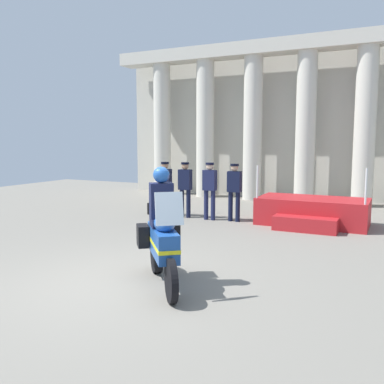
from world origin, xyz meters
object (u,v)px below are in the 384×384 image
Objects in this scene: officer_in_row_1 at (185,185)px; briefcase_on_ground at (151,208)px; officer_in_row_0 at (165,184)px; officer_in_row_2 at (210,186)px; reviewing_stand at (312,212)px; officer_in_row_3 at (234,188)px; motorcycle_with_rider at (162,236)px.

briefcase_on_ground is (-1.25, 0.09, -0.80)m from officer_in_row_1.
officer_in_row_1 is at bearing 175.99° from officer_in_row_0.
reviewing_stand is at bearing -170.76° from officer_in_row_2.
officer_in_row_1 reaches higher than officer_in_row_3.
officer_in_row_3 is at bearing 149.61° from motorcycle_with_rider.
officer_in_row_2 is 4.65× the size of briefcase_on_ground.
motorcycle_with_rider is (1.58, -5.48, -0.19)m from officer_in_row_2.
officer_in_row_3 reaches higher than reviewing_stand.
reviewing_stand is at bearing -175.29° from officer_in_row_0.
officer_in_row_2 is at bearing 176.17° from officer_in_row_0.
officer_in_row_3 is at bearing -0.69° from briefcase_on_ground.
briefcase_on_ground is (-3.65, 5.61, -0.61)m from motorcycle_with_rider.
reviewing_stand is 1.54× the size of motorcycle_with_rider.
reviewing_stand is at bearing 4.56° from briefcase_on_ground.
officer_in_row_1 reaches higher than reviewing_stand.
officer_in_row_0 is 4.60× the size of briefcase_on_ground.
reviewing_stand is 4.43m from officer_in_row_0.
officer_in_row_2 is at bearing -3.48° from briefcase_on_ground.
officer_in_row_2 is 0.88× the size of motorcycle_with_rider.
motorcycle_with_rider is 5.28× the size of briefcase_on_ground.
officer_in_row_0 is 1.53m from officer_in_row_2.
reviewing_stand is 1.76× the size of officer_in_row_3.
officer_in_row_1 is at bearing 164.40° from motorcycle_with_rider.
briefcase_on_ground is at bearing -4.58° from officer_in_row_2.
officer_in_row_3 is at bearing -179.06° from officer_in_row_1.
officer_in_row_1 is (0.71, -0.04, 0.00)m from officer_in_row_0.
motorcycle_with_rider is at bearing 105.00° from officer_in_row_2.
officer_in_row_3 is (-2.11, -0.42, 0.62)m from reviewing_stand.
reviewing_stand is 1.74× the size of officer_in_row_2.
officer_in_row_3 is 5.64m from motorcycle_with_rider.
officer_in_row_0 is at bearing 170.15° from motorcycle_with_rider.
reviewing_stand is at bearing -169.70° from officer_in_row_3.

